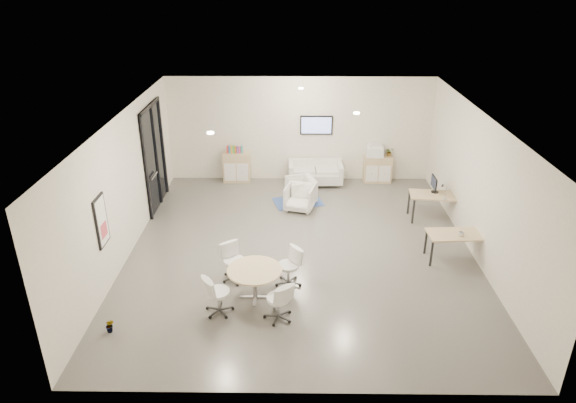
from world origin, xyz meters
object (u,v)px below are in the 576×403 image
(armchair_left, at_px, (301,189))
(desk_rear, at_px, (436,197))
(loveseat, at_px, (315,173))
(round_table, at_px, (255,273))
(armchair_right, at_px, (300,197))
(sideboard_left, at_px, (237,167))
(desk_front, at_px, (457,236))
(sideboard_right, at_px, (377,169))

(armchair_left, bearing_deg, desk_rear, 55.61)
(loveseat, distance_m, round_table, 6.20)
(armchair_left, bearing_deg, armchair_right, -20.31)
(armchair_left, bearing_deg, sideboard_left, -144.23)
(loveseat, bearing_deg, desk_front, -57.56)
(loveseat, relative_size, armchair_right, 2.13)
(armchair_right, bearing_deg, sideboard_left, 147.92)
(sideboard_right, xyz_separation_m, armchair_left, (-2.39, -1.48, -0.04))
(armchair_right, distance_m, desk_front, 4.38)
(sideboard_left, bearing_deg, desk_front, -40.66)
(sideboard_left, relative_size, desk_front, 0.70)
(desk_rear, bearing_deg, loveseat, 147.93)
(sideboard_right, bearing_deg, desk_rear, -66.19)
(desk_front, bearing_deg, desk_rear, 84.93)
(sideboard_left, distance_m, sideboard_right, 4.36)
(armchair_left, bearing_deg, loveseat, 143.04)
(sideboard_right, height_order, round_table, sideboard_right)
(loveseat, height_order, round_table, loveseat)
(desk_front, distance_m, round_table, 4.70)
(sideboard_left, bearing_deg, desk_rear, -24.99)
(sideboard_left, relative_size, armchair_left, 1.21)
(sideboard_left, distance_m, round_table, 6.28)
(armchair_right, height_order, round_table, armchair_right)
(desk_front, bearing_deg, sideboard_right, 99.40)
(sideboard_right, bearing_deg, armchair_right, -139.79)
(armchair_right, bearing_deg, sideboard_right, 54.65)
(loveseat, relative_size, desk_rear, 1.18)
(loveseat, xyz_separation_m, desk_front, (3.01, -4.50, 0.27))
(desk_rear, bearing_deg, round_table, -135.10)
(desk_rear, bearing_deg, sideboard_left, 160.87)
(sideboard_left, relative_size, desk_rear, 0.66)
(desk_front, bearing_deg, loveseat, 120.19)
(sideboard_right, distance_m, desk_front, 4.80)
(loveseat, bearing_deg, sideboard_right, 4.06)
(desk_rear, bearing_deg, sideboard_right, 119.67)
(sideboard_left, xyz_separation_m, loveseat, (2.43, -0.17, -0.13))
(desk_front, bearing_deg, sideboard_left, 135.75)
(sideboard_right, xyz_separation_m, desk_front, (1.08, -4.68, 0.19))
(armchair_left, distance_m, round_table, 4.83)
(armchair_left, relative_size, round_table, 0.70)
(sideboard_left, height_order, desk_front, sideboard_left)
(desk_front, height_order, round_table, desk_front)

